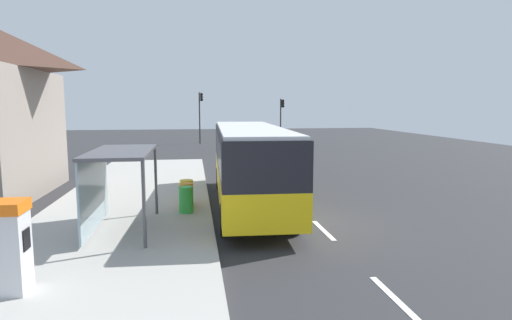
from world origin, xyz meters
The scene contains 21 objects.
ground_plane centered at (0.00, 14.00, -0.02)m, with size 56.00×92.00×0.04m, color #2D2D30.
sidewalk_platform centered at (-6.40, 2.00, 0.09)m, with size 6.20×30.00×0.18m, color #ADAAA3.
lane_stripe_seg_0 centered at (0.25, -6.00, 0.01)m, with size 0.16×2.20×0.01m, color silver.
lane_stripe_seg_1 centered at (0.25, -1.00, 0.01)m, with size 0.16×2.20×0.01m, color silver.
lane_stripe_seg_2 centered at (0.25, 4.00, 0.01)m, with size 0.16×2.20×0.01m, color silver.
lane_stripe_seg_3 centered at (0.25, 9.00, 0.01)m, with size 0.16×2.20×0.01m, color silver.
lane_stripe_seg_4 centered at (0.25, 14.00, 0.01)m, with size 0.16×2.20×0.01m, color silver.
lane_stripe_seg_5 centered at (0.25, 19.00, 0.01)m, with size 0.16×2.20×0.01m, color silver.
lane_stripe_seg_6 centered at (0.25, 24.00, 0.01)m, with size 0.16×2.20×0.01m, color silver.
lane_stripe_seg_7 centered at (0.25, 29.00, 0.01)m, with size 0.16×2.20×0.01m, color silver.
bus centered at (-1.71, 2.68, 1.84)m, with size 2.93×11.10×3.21m.
white_van centered at (2.20, 24.39, 1.34)m, with size 2.04×5.20×2.30m.
sedan_near centered at (2.30, 37.44, 0.79)m, with size 1.85×4.41×1.52m.
sedan_far centered at (2.30, 31.31, 0.79)m, with size 1.94×4.45×1.52m.
ticket_machine centered at (-7.66, -4.93, 1.17)m, with size 0.66×0.76×1.94m.
recycling_bin_green centered at (-4.20, 1.34, 0.66)m, with size 0.52×0.52×0.95m, color green.
recycling_bin_orange centered at (-4.20, 2.04, 0.66)m, with size 0.52×0.52×0.95m, color orange.
recycling_bin_yellow centered at (-4.20, 2.74, 0.66)m, with size 0.52×0.52×0.95m, color yellow.
traffic_light_near_side centered at (5.50, 31.15, 3.16)m, with size 0.49×0.28×4.74m.
traffic_light_far_side centered at (-3.11, 31.95, 3.58)m, with size 0.49×0.28×5.42m.
bus_shelter centered at (-6.41, -0.56, 2.10)m, with size 1.80×4.00×2.50m.
Camera 1 is at (-3.90, -14.13, 4.05)m, focal length 30.13 mm.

